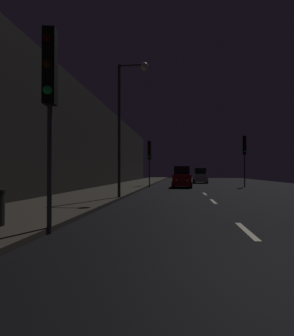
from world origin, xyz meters
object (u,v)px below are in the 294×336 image
(traffic_light_far_right, at_px, (244,150))
(car_approaching_headlights, at_px, (182,178))
(streetlamp_overhead, at_px, (127,110))
(car_distant_taillights, at_px, (200,176))
(traffic_light_far_left, at_px, (149,154))
(traffic_light_near_left, at_px, (50,84))

(traffic_light_far_right, xyz_separation_m, car_approaching_headlights, (-6.36, -1.60, -2.85))
(streetlamp_overhead, xyz_separation_m, car_distant_taillights, (5.60, 23.58, -4.00))
(traffic_light_far_left, xyz_separation_m, car_distant_taillights, (5.85, 10.35, -2.46))
(streetlamp_overhead, bearing_deg, traffic_light_far_left, 91.08)
(traffic_light_far_right, xyz_separation_m, car_distant_taillights, (-3.80, 9.35, -2.87))
(streetlamp_overhead, xyz_separation_m, car_approaching_headlights, (3.03, 12.63, -3.99))
(traffic_light_near_left, relative_size, car_approaching_headlights, 1.23)
(car_approaching_headlights, bearing_deg, car_distant_taillights, 166.81)
(traffic_light_near_left, xyz_separation_m, car_approaching_headlights, (3.38, 20.95, -2.77))
(car_approaching_headlights, bearing_deg, traffic_light_far_left, -100.35)
(traffic_light_far_left, xyz_separation_m, streetlamp_overhead, (0.25, -13.23, 1.55))
(traffic_light_far_left, bearing_deg, car_approaching_headlights, 89.69)
(traffic_light_far_left, distance_m, traffic_light_far_right, 9.71)
(streetlamp_overhead, bearing_deg, car_approaching_headlights, 76.49)
(streetlamp_overhead, relative_size, car_distant_taillights, 1.84)
(traffic_light_far_right, bearing_deg, streetlamp_overhead, -30.30)
(traffic_light_near_left, height_order, car_distant_taillights, traffic_light_near_left)
(traffic_light_near_left, height_order, traffic_light_far_right, traffic_light_far_right)
(traffic_light_far_left, relative_size, car_approaching_headlights, 1.13)
(streetlamp_overhead, height_order, car_approaching_headlights, streetlamp_overhead)
(traffic_light_far_right, relative_size, car_distant_taillights, 1.28)
(streetlamp_overhead, height_order, car_distant_taillights, streetlamp_overhead)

